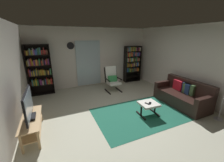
# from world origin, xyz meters

# --- Properties ---
(ground_plane) EXTENTS (7.02, 7.02, 0.00)m
(ground_plane) POSITION_xyz_m (0.00, 0.00, 0.00)
(ground_plane) COLOR beige
(wall_back) EXTENTS (5.60, 0.06, 2.60)m
(wall_back) POSITION_xyz_m (0.00, 2.90, 1.30)
(wall_back) COLOR silver
(wall_back) RESTS_ON ground
(wall_left) EXTENTS (0.06, 6.00, 2.60)m
(wall_left) POSITION_xyz_m (-2.70, 0.00, 1.30)
(wall_left) COLOR silver
(wall_left) RESTS_ON ground
(wall_right) EXTENTS (0.06, 6.00, 2.60)m
(wall_right) POSITION_xyz_m (2.70, 0.00, 1.30)
(wall_right) COLOR silver
(wall_right) RESTS_ON ground
(glass_door_panel) EXTENTS (1.10, 0.01, 2.00)m
(glass_door_panel) POSITION_xyz_m (-0.22, 2.83, 1.05)
(glass_door_panel) COLOR silver
(area_rug) EXTENTS (2.61, 1.77, 0.01)m
(area_rug) POSITION_xyz_m (0.44, -0.29, 0.00)
(area_rug) COLOR #20644E
(area_rug) RESTS_ON ground
(tv_stand) EXTENTS (0.40, 1.21, 0.45)m
(tv_stand) POSITION_xyz_m (-2.35, -0.05, 0.30)
(tv_stand) COLOR tan
(tv_stand) RESTS_ON ground
(television) EXTENTS (0.20, 1.02, 0.64)m
(television) POSITION_xyz_m (-2.35, -0.03, 0.76)
(television) COLOR black
(television) RESTS_ON tv_stand
(bookshelf_near_tv) EXTENTS (0.85, 0.30, 1.95)m
(bookshelf_near_tv) POSITION_xyz_m (-2.21, 2.61, 1.03)
(bookshelf_near_tv) COLOR black
(bookshelf_near_tv) RESTS_ON ground
(bookshelf_near_sofa) EXTENTS (0.84, 0.30, 1.78)m
(bookshelf_near_sofa) POSITION_xyz_m (1.95, 2.63, 1.02)
(bookshelf_near_sofa) COLOR black
(bookshelf_near_sofa) RESTS_ON ground
(leather_sofa) EXTENTS (0.80, 1.75, 0.84)m
(leather_sofa) POSITION_xyz_m (2.14, -0.31, 0.32)
(leather_sofa) COLOR black
(leather_sofa) RESTS_ON ground
(lounge_armchair) EXTENTS (0.56, 0.65, 1.02)m
(lounge_armchair) POSITION_xyz_m (0.49, 1.81, 0.53)
(lounge_armchair) COLOR black
(lounge_armchair) RESTS_ON ground
(ottoman) EXTENTS (0.54, 0.50, 0.38)m
(ottoman) POSITION_xyz_m (0.67, -0.41, 0.31)
(ottoman) COLOR white
(ottoman) RESTS_ON ground
(tv_remote) EXTENTS (0.09, 0.15, 0.02)m
(tv_remote) POSITION_xyz_m (0.59, -0.43, 0.39)
(tv_remote) COLOR black
(tv_remote) RESTS_ON ottoman
(cell_phone) EXTENTS (0.15, 0.15, 0.01)m
(cell_phone) POSITION_xyz_m (0.68, -0.44, 0.38)
(cell_phone) COLOR black
(cell_phone) RESTS_ON ottoman
(wall_clock) EXTENTS (0.29, 0.03, 0.29)m
(wall_clock) POSITION_xyz_m (-0.95, 2.82, 1.85)
(wall_clock) COLOR silver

